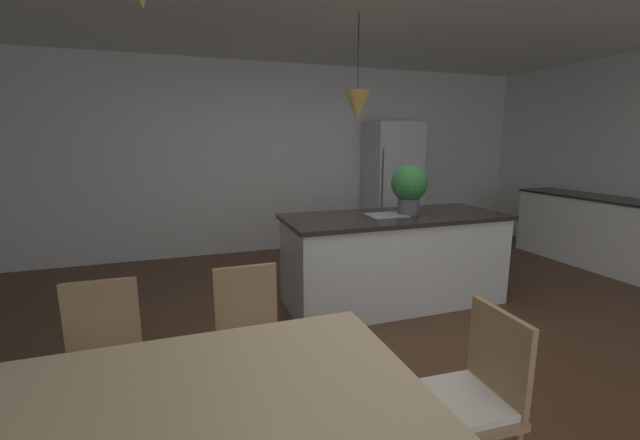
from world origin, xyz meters
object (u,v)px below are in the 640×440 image
object	(u,v)px
refrigerator	(392,185)
chair_kitchen_end	(471,396)
chair_far_left	(100,360)
kitchen_island	(394,258)
potted_plant_on_island	(409,186)
chair_far_right	(251,336)
dining_table	(175,421)

from	to	relation	value
refrigerator	chair_kitchen_end	bearing A→B (deg)	-114.18
chair_far_left	kitchen_island	size ratio (longest dim) A/B	0.40
chair_far_left	refrigerator	size ratio (longest dim) A/B	0.46
chair_far_left	potted_plant_on_island	bearing A→B (deg)	25.04
chair_kitchen_end	kitchen_island	size ratio (longest dim) A/B	0.40
chair_far_right	kitchen_island	size ratio (longest dim) A/B	0.40
chair_kitchen_end	chair_far_right	xyz separation A→B (m)	(-0.86, 0.89, 0.00)
chair_far_right	potted_plant_on_island	size ratio (longest dim) A/B	1.80
chair_far_left	potted_plant_on_island	world-z (taller)	potted_plant_on_island
dining_table	chair_far_right	distance (m)	0.99
dining_table	chair_kitchen_end	distance (m)	1.27
chair_kitchen_end	kitchen_island	xyz separation A→B (m)	(0.77, 2.09, -0.01)
potted_plant_on_island	refrigerator	bearing A→B (deg)	65.28
kitchen_island	potted_plant_on_island	bearing A→B (deg)	0.00
chair_kitchen_end	potted_plant_on_island	distance (m)	2.38
chair_kitchen_end	chair_far_left	bearing A→B (deg)	151.71
chair_kitchen_end	chair_far_left	world-z (taller)	same
dining_table	chair_kitchen_end	bearing A→B (deg)	-0.12
chair_kitchen_end	refrigerator	size ratio (longest dim) A/B	0.46
kitchen_island	refrigerator	xyz separation A→B (m)	(1.08, 2.03, 0.48)
dining_table	kitchen_island	xyz separation A→B (m)	(2.02, 2.08, -0.20)
chair_kitchen_end	chair_far_right	distance (m)	1.23
potted_plant_on_island	kitchen_island	bearing A→B (deg)	180.00
dining_table	refrigerator	size ratio (longest dim) A/B	0.93
chair_kitchen_end	kitchen_island	distance (m)	2.22
dining_table	potted_plant_on_island	world-z (taller)	potted_plant_on_island
chair_far_right	chair_far_left	distance (m)	0.79
chair_far_right	potted_plant_on_island	distance (m)	2.25
dining_table	chair_far_right	xyz separation A→B (m)	(0.40, 0.89, -0.18)
refrigerator	chair_far_right	bearing A→B (deg)	-129.94
chair_far_left	chair_kitchen_end	bearing A→B (deg)	-28.29
chair_far_right	potted_plant_on_island	world-z (taller)	potted_plant_on_island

